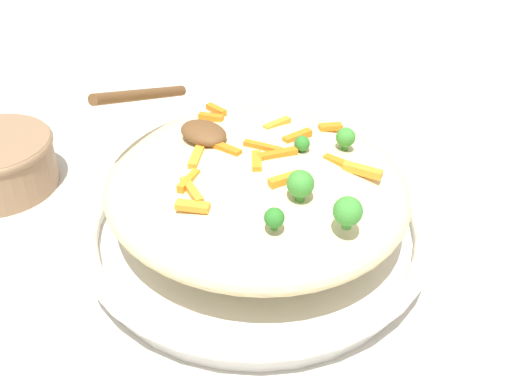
# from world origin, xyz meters

# --- Properties ---
(ground_plane) EXTENTS (2.40, 2.40, 0.00)m
(ground_plane) POSITION_xyz_m (0.00, 0.00, 0.00)
(ground_plane) COLOR beige
(serving_bowl) EXTENTS (0.38, 0.38, 0.04)m
(serving_bowl) POSITION_xyz_m (0.00, 0.00, 0.02)
(serving_bowl) COLOR white
(serving_bowl) RESTS_ON ground_plane
(pasta_mound) EXTENTS (0.32, 0.31, 0.08)m
(pasta_mound) POSITION_xyz_m (0.00, 0.00, 0.08)
(pasta_mound) COLOR beige
(pasta_mound) RESTS_ON serving_bowl
(carrot_piece_0) EXTENTS (0.03, 0.02, 0.01)m
(carrot_piece_0) POSITION_xyz_m (-0.09, 0.02, 0.12)
(carrot_piece_0) COLOR orange
(carrot_piece_0) RESTS_ON pasta_mound
(carrot_piece_1) EXTENTS (0.04, 0.02, 0.01)m
(carrot_piece_1) POSITION_xyz_m (0.00, -0.09, 0.12)
(carrot_piece_1) COLOR orange
(carrot_piece_1) RESTS_ON pasta_mound
(carrot_piece_2) EXTENTS (0.04, 0.02, 0.01)m
(carrot_piece_2) POSITION_xyz_m (-0.00, 0.01, 0.13)
(carrot_piece_2) COLOR orange
(carrot_piece_2) RESTS_ON pasta_mound
(carrot_piece_3) EXTENTS (0.01, 0.04, 0.01)m
(carrot_piece_3) POSITION_xyz_m (-0.03, 0.06, 0.12)
(carrot_piece_3) COLOR orange
(carrot_piece_3) RESTS_ON pasta_mound
(carrot_piece_4) EXTENTS (0.02, 0.03, 0.01)m
(carrot_piece_4) POSITION_xyz_m (-0.01, -0.08, 0.12)
(carrot_piece_4) COLOR orange
(carrot_piece_4) RESTS_ON pasta_mound
(carrot_piece_5) EXTENTS (0.03, 0.01, 0.01)m
(carrot_piece_5) POSITION_xyz_m (-0.10, 0.04, 0.12)
(carrot_piece_5) COLOR orange
(carrot_piece_5) RESTS_ON pasta_mound
(carrot_piece_6) EXTENTS (0.01, 0.04, 0.01)m
(carrot_piece_6) POSITION_xyz_m (0.01, 0.05, 0.12)
(carrot_piece_6) COLOR orange
(carrot_piece_6) RESTS_ON pasta_mound
(carrot_piece_7) EXTENTS (0.02, 0.03, 0.01)m
(carrot_piece_7) POSITION_xyz_m (0.05, -0.02, 0.12)
(carrot_piece_7) COLOR orange
(carrot_piece_7) RESTS_ON pasta_mound
(carrot_piece_8) EXTENTS (0.04, 0.01, 0.01)m
(carrot_piece_8) POSITION_xyz_m (0.07, 0.05, 0.12)
(carrot_piece_8) COLOR orange
(carrot_piece_8) RESTS_ON pasta_mound
(carrot_piece_9) EXTENTS (0.03, 0.04, 0.01)m
(carrot_piece_9) POSITION_xyz_m (0.02, 0.01, 0.12)
(carrot_piece_9) COLOR orange
(carrot_piece_9) RESTS_ON pasta_mound
(carrot_piece_10) EXTENTS (0.02, 0.03, 0.01)m
(carrot_piece_10) POSITION_xyz_m (0.02, 0.10, 0.12)
(carrot_piece_10) COLOR orange
(carrot_piece_10) RESTS_ON pasta_mound
(carrot_piece_11) EXTENTS (0.03, 0.03, 0.01)m
(carrot_piece_11) POSITION_xyz_m (0.01, -0.01, 0.12)
(carrot_piece_11) COLOR orange
(carrot_piece_11) RESTS_ON pasta_mound
(carrot_piece_12) EXTENTS (0.04, 0.01, 0.01)m
(carrot_piece_12) POSITION_xyz_m (-0.03, -0.02, 0.12)
(carrot_piece_12) COLOR orange
(carrot_piece_12) RESTS_ON pasta_mound
(carrot_piece_13) EXTENTS (0.03, 0.04, 0.01)m
(carrot_piece_13) POSITION_xyz_m (-0.04, -0.05, 0.12)
(carrot_piece_13) COLOR orange
(carrot_piece_13) RESTS_ON pasta_mound
(carrot_piece_14) EXTENTS (0.04, 0.02, 0.01)m
(carrot_piece_14) POSITION_xyz_m (0.09, 0.05, 0.12)
(carrot_piece_14) COLOR orange
(carrot_piece_14) RESTS_ON pasta_mound
(carrot_piece_15) EXTENTS (0.03, 0.03, 0.01)m
(carrot_piece_15) POSITION_xyz_m (0.02, -0.10, 0.12)
(carrot_piece_15) COLOR orange
(carrot_piece_15) RESTS_ON pasta_mound
(broccoli_floret_0) EXTENTS (0.02, 0.02, 0.02)m
(broccoli_floret_0) POSITION_xyz_m (0.03, 0.04, 0.13)
(broccoli_floret_0) COLOR #296820
(broccoli_floret_0) RESTS_ON pasta_mound
(broccoli_floret_1) EXTENTS (0.03, 0.03, 0.03)m
(broccoli_floret_1) POSITION_xyz_m (0.08, -0.02, 0.13)
(broccoli_floret_1) COLOR #377928
(broccoli_floret_1) RESTS_ON pasta_mound
(broccoli_floret_2) EXTENTS (0.02, 0.02, 0.02)m
(broccoli_floret_2) POSITION_xyz_m (0.05, 0.08, 0.13)
(broccoli_floret_2) COLOR #377928
(broccoli_floret_2) RESTS_ON pasta_mound
(broccoli_floret_3) EXTENTS (0.03, 0.03, 0.03)m
(broccoli_floret_3) POSITION_xyz_m (0.13, -0.03, 0.13)
(broccoli_floret_3) COLOR #377928
(broccoli_floret_3) RESTS_ON pasta_mound
(broccoli_floret_4) EXTENTS (0.02, 0.02, 0.02)m
(broccoli_floret_4) POSITION_xyz_m (0.09, -0.07, 0.13)
(broccoli_floret_4) COLOR #296820
(broccoli_floret_4) RESTS_ON pasta_mound
(serving_spoon) EXTENTS (0.13, 0.15, 0.07)m
(serving_spoon) POSITION_xyz_m (-0.09, -0.02, 0.14)
(serving_spoon) COLOR brown
(serving_spoon) RESTS_ON pasta_mound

